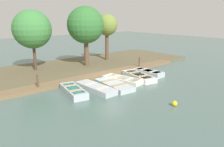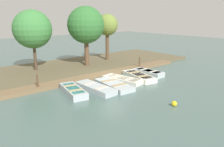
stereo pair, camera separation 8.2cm
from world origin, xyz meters
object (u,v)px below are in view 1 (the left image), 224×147
(park_tree_center, at_px, (107,26))
(rowboat_0, at_px, (73,91))
(buoy, at_px, (175,103))
(park_tree_far_left, at_px, (32,29))
(rowboat_4, at_px, (139,76))
(mooring_post_far, at_px, (139,63))
(rowboat_1, at_px, (96,88))
(mooring_post_near, at_px, (38,82))
(park_tree_left, at_px, (86,25))
(rowboat_5, at_px, (148,73))
(rowboat_2, at_px, (114,85))
(rowboat_3, at_px, (123,80))

(park_tree_center, bearing_deg, rowboat_0, -50.27)
(buoy, height_order, park_tree_far_left, park_tree_far_left)
(buoy, bearing_deg, rowboat_4, 153.74)
(rowboat_4, xyz_separation_m, mooring_post_far, (-2.29, 2.50, 0.37))
(rowboat_1, height_order, mooring_post_near, mooring_post_near)
(park_tree_left, bearing_deg, rowboat_0, -39.97)
(rowboat_4, xyz_separation_m, park_tree_left, (-5.84, -1.01, 3.77))
(rowboat_5, distance_m, park_tree_far_left, 10.33)
(park_tree_center, bearing_deg, rowboat_4, -18.40)
(rowboat_2, distance_m, rowboat_3, 1.42)
(mooring_post_near, bearing_deg, park_tree_left, 119.87)
(rowboat_5, height_order, buoy, rowboat_5)
(rowboat_2, height_order, mooring_post_near, mooring_post_near)
(rowboat_0, xyz_separation_m, rowboat_5, (-0.05, 7.16, -0.00))
(rowboat_0, xyz_separation_m, rowboat_2, (0.56, 2.86, -0.05))
(rowboat_3, bearing_deg, rowboat_2, -79.93)
(rowboat_1, height_order, rowboat_5, rowboat_5)
(rowboat_4, bearing_deg, rowboat_5, 111.31)
(rowboat_1, distance_m, rowboat_2, 1.42)
(rowboat_0, height_order, park_tree_left, park_tree_left)
(rowboat_2, relative_size, park_tree_center, 0.67)
(rowboat_1, xyz_separation_m, rowboat_3, (-0.33, 2.72, -0.02))
(rowboat_4, bearing_deg, mooring_post_near, -95.43)
(mooring_post_far, xyz_separation_m, park_tree_center, (-4.56, -0.22, 3.25))
(rowboat_1, relative_size, rowboat_2, 0.98)
(rowboat_4, height_order, mooring_post_far, mooring_post_far)
(rowboat_1, distance_m, rowboat_3, 2.74)
(rowboat_1, bearing_deg, rowboat_2, 78.71)
(rowboat_5, bearing_deg, rowboat_1, -87.79)
(rowboat_5, xyz_separation_m, park_tree_center, (-6.63, 0.88, 3.59))
(rowboat_5, xyz_separation_m, buoy, (5.27, -3.89, -0.06))
(buoy, bearing_deg, rowboat_1, -159.63)
(rowboat_0, xyz_separation_m, rowboat_1, (0.35, 1.46, -0.03))
(rowboat_4, xyz_separation_m, mooring_post_near, (-2.29, -7.19, 0.37))
(rowboat_1, height_order, rowboat_3, rowboat_1)
(rowboat_1, height_order, park_tree_far_left, park_tree_far_left)
(rowboat_1, relative_size, park_tree_left, 0.58)
(rowboat_2, bearing_deg, park_tree_center, 149.38)
(rowboat_0, relative_size, park_tree_center, 0.59)
(mooring_post_far, bearing_deg, rowboat_2, -63.59)
(rowboat_0, bearing_deg, mooring_post_far, 115.10)
(rowboat_0, height_order, rowboat_5, same)
(rowboat_3, xyz_separation_m, park_tree_far_left, (-6.94, -3.91, 3.54))
(mooring_post_far, bearing_deg, rowboat_4, -47.50)
(rowboat_4, xyz_separation_m, park_tree_center, (-6.86, 2.28, 3.61))
(rowboat_0, bearing_deg, rowboat_4, 98.97)
(rowboat_1, xyz_separation_m, mooring_post_near, (-2.47, -2.89, 0.37))
(rowboat_3, xyz_separation_m, rowboat_4, (0.15, 1.58, 0.02))
(rowboat_5, bearing_deg, rowboat_3, -90.40)
(buoy, height_order, park_tree_left, park_tree_left)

